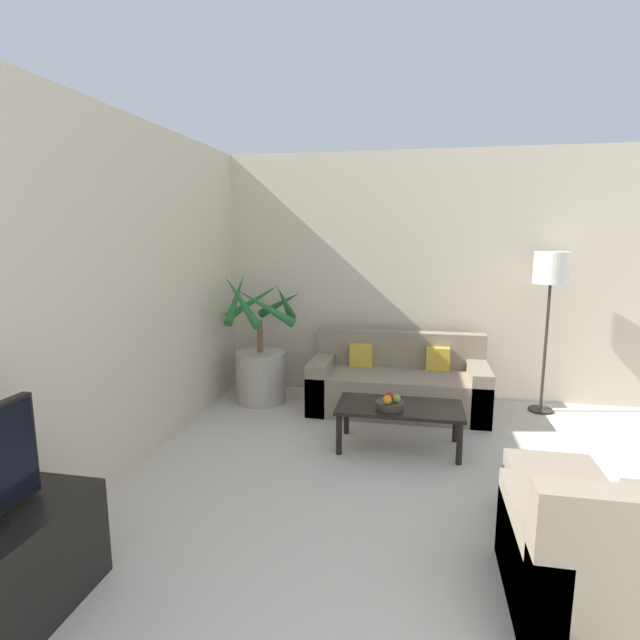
{
  "coord_description": "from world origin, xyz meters",
  "views": [
    {
      "loc": [
        -1.27,
        0.07,
        1.83
      ],
      "look_at": [
        -2.17,
        4.69,
        1.0
      ],
      "focal_mm": 28.0,
      "sensor_mm": 36.0,
      "label": 1
    }
  ],
  "objects_px": {
    "coffee_table": "(399,411)",
    "armchair": "(599,569)",
    "fruit_bowl": "(390,405)",
    "ottoman": "(554,496)",
    "apple_red": "(390,396)",
    "sofa_loveseat": "(398,384)",
    "floor_lamp": "(551,276)",
    "apple_green": "(397,399)",
    "potted_palm": "(261,362)",
    "orange_fruit": "(387,400)"
  },
  "relations": [
    {
      "from": "sofa_loveseat",
      "to": "armchair",
      "type": "bearing_deg",
      "value": -69.04
    },
    {
      "from": "potted_palm",
      "to": "sofa_loveseat",
      "type": "height_order",
      "value": "potted_palm"
    },
    {
      "from": "apple_red",
      "to": "floor_lamp",
      "type": "bearing_deg",
      "value": 39.37
    },
    {
      "from": "orange_fruit",
      "to": "apple_green",
      "type": "bearing_deg",
      "value": 37.47
    },
    {
      "from": "apple_green",
      "to": "ottoman",
      "type": "height_order",
      "value": "apple_green"
    },
    {
      "from": "floor_lamp",
      "to": "apple_green",
      "type": "distance_m",
      "value": 2.14
    },
    {
      "from": "floor_lamp",
      "to": "apple_red",
      "type": "xyz_separation_m",
      "value": [
        -1.5,
        -1.23,
        -0.93
      ]
    },
    {
      "from": "sofa_loveseat",
      "to": "fruit_bowl",
      "type": "xyz_separation_m",
      "value": [
        -0.03,
        -1.05,
        0.14
      ]
    },
    {
      "from": "apple_green",
      "to": "armchair",
      "type": "relative_size",
      "value": 0.08
    },
    {
      "from": "coffee_table",
      "to": "apple_red",
      "type": "bearing_deg",
      "value": -154.49
    },
    {
      "from": "floor_lamp",
      "to": "apple_red",
      "type": "height_order",
      "value": "floor_lamp"
    },
    {
      "from": "apple_green",
      "to": "orange_fruit",
      "type": "distance_m",
      "value": 0.09
    },
    {
      "from": "armchair",
      "to": "coffee_table",
      "type": "bearing_deg",
      "value": 119.35
    },
    {
      "from": "potted_palm",
      "to": "apple_green",
      "type": "xyz_separation_m",
      "value": [
        1.51,
        -1.03,
        0.02
      ]
    },
    {
      "from": "potted_palm",
      "to": "fruit_bowl",
      "type": "xyz_separation_m",
      "value": [
        1.45,
        -1.02,
        -0.04
      ]
    },
    {
      "from": "apple_red",
      "to": "apple_green",
      "type": "height_order",
      "value": "apple_red"
    },
    {
      "from": "armchair",
      "to": "orange_fruit",
      "type": "bearing_deg",
      "value": 123.94
    },
    {
      "from": "potted_palm",
      "to": "sofa_loveseat",
      "type": "bearing_deg",
      "value": 1.16
    },
    {
      "from": "coffee_table",
      "to": "apple_red",
      "type": "xyz_separation_m",
      "value": [
        -0.08,
        -0.04,
        0.14
      ]
    },
    {
      "from": "potted_palm",
      "to": "floor_lamp",
      "type": "bearing_deg",
      "value": 4.84
    },
    {
      "from": "fruit_bowl",
      "to": "potted_palm",
      "type": "bearing_deg",
      "value": 145.02
    },
    {
      "from": "apple_red",
      "to": "armchair",
      "type": "height_order",
      "value": "armchair"
    },
    {
      "from": "fruit_bowl",
      "to": "armchair",
      "type": "height_order",
      "value": "armchair"
    },
    {
      "from": "coffee_table",
      "to": "floor_lamp",
      "type": "bearing_deg",
      "value": 40.06
    },
    {
      "from": "potted_palm",
      "to": "apple_red",
      "type": "distance_m",
      "value": 1.75
    },
    {
      "from": "floor_lamp",
      "to": "fruit_bowl",
      "type": "relative_size",
      "value": 6.98
    },
    {
      "from": "fruit_bowl",
      "to": "apple_red",
      "type": "relative_size",
      "value": 3.33
    },
    {
      "from": "coffee_table",
      "to": "armchair",
      "type": "xyz_separation_m",
      "value": [
        1.0,
        -1.78,
        -0.07
      ]
    },
    {
      "from": "sofa_loveseat",
      "to": "floor_lamp",
      "type": "bearing_deg",
      "value": 8.51
    },
    {
      "from": "fruit_bowl",
      "to": "armchair",
      "type": "xyz_separation_m",
      "value": [
        1.08,
        -1.7,
        -0.14
      ]
    },
    {
      "from": "floor_lamp",
      "to": "ottoman",
      "type": "height_order",
      "value": "floor_lamp"
    },
    {
      "from": "apple_green",
      "to": "potted_palm",
      "type": "bearing_deg",
      "value": 145.67
    },
    {
      "from": "fruit_bowl",
      "to": "ottoman",
      "type": "xyz_separation_m",
      "value": [
        1.08,
        -0.89,
        -0.22
      ]
    },
    {
      "from": "sofa_loveseat",
      "to": "floor_lamp",
      "type": "distance_m",
      "value": 1.87
    },
    {
      "from": "sofa_loveseat",
      "to": "floor_lamp",
      "type": "height_order",
      "value": "floor_lamp"
    },
    {
      "from": "sofa_loveseat",
      "to": "apple_green",
      "type": "relative_size",
      "value": 26.58
    },
    {
      "from": "potted_palm",
      "to": "apple_red",
      "type": "height_order",
      "value": "potted_palm"
    },
    {
      "from": "potted_palm",
      "to": "armchair",
      "type": "bearing_deg",
      "value": -47.01
    },
    {
      "from": "potted_palm",
      "to": "orange_fruit",
      "type": "distance_m",
      "value": 1.8
    },
    {
      "from": "coffee_table",
      "to": "ottoman",
      "type": "height_order",
      "value": "coffee_table"
    },
    {
      "from": "potted_palm",
      "to": "ottoman",
      "type": "relative_size",
      "value": 2.61
    },
    {
      "from": "potted_palm",
      "to": "ottoman",
      "type": "height_order",
      "value": "potted_palm"
    },
    {
      "from": "sofa_loveseat",
      "to": "orange_fruit",
      "type": "relative_size",
      "value": 23.75
    },
    {
      "from": "fruit_bowl",
      "to": "ottoman",
      "type": "distance_m",
      "value": 1.42
    },
    {
      "from": "floor_lamp",
      "to": "coffee_table",
      "type": "height_order",
      "value": "floor_lamp"
    },
    {
      "from": "sofa_loveseat",
      "to": "apple_green",
      "type": "xyz_separation_m",
      "value": [
        0.03,
        -1.06,
        0.2
      ]
    },
    {
      "from": "coffee_table",
      "to": "ottoman",
      "type": "xyz_separation_m",
      "value": [
        1.0,
        -0.96,
        -0.14
      ]
    },
    {
      "from": "apple_red",
      "to": "ottoman",
      "type": "xyz_separation_m",
      "value": [
        1.09,
        -0.92,
        -0.28
      ]
    },
    {
      "from": "potted_palm",
      "to": "apple_green",
      "type": "bearing_deg",
      "value": -34.33
    },
    {
      "from": "coffee_table",
      "to": "orange_fruit",
      "type": "xyz_separation_m",
      "value": [
        -0.1,
        -0.15,
        0.14
      ]
    }
  ]
}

